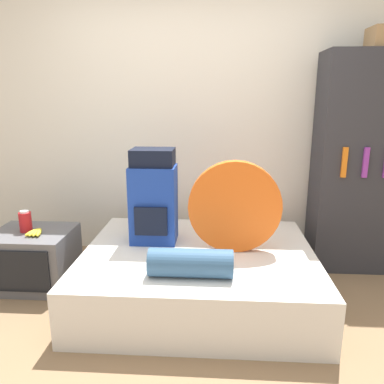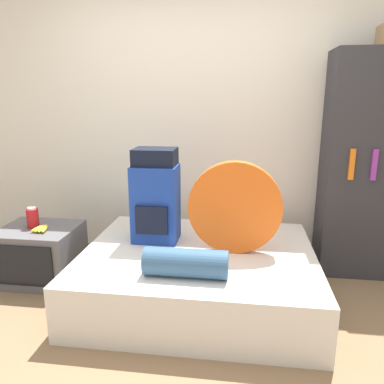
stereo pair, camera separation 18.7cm
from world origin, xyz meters
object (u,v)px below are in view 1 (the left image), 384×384
tent_bag (235,207)px  canister (25,221)px  television (34,258)px  bookshelf (365,165)px  sleeping_roll (191,263)px  backpack (154,198)px

tent_bag → canister: tent_bag is taller
television → bookshelf: (2.77, 0.55, 0.71)m
tent_bag → bookshelf: size_ratio=0.36×
television → tent_bag: bearing=-3.9°
sleeping_roll → television: sleeping_roll is taller
sleeping_roll → canister: size_ratio=3.08×
backpack → sleeping_roll: size_ratio=1.37×
tent_bag → canister: 1.68m
backpack → tent_bag: size_ratio=1.08×
backpack → sleeping_roll: 0.73m
television → canister: 0.31m
tent_bag → sleeping_roll: 0.58m
sleeping_roll → television: bearing=157.5°
backpack → canister: backpack is taller
bookshelf → television: bearing=-168.8°
tent_bag → sleeping_roll: size_ratio=1.27×
sleeping_roll → bookshelf: bookshelf is taller
canister → bookshelf: bookshelf is taller
tent_bag → canister: (-1.66, 0.12, -0.19)m
backpack → canister: size_ratio=4.21×
television → canister: (-0.04, 0.01, 0.31)m
backpack → bookshelf: size_ratio=0.39×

